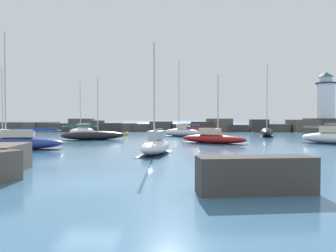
# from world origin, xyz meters

# --- Properties ---
(ground_plane) EXTENTS (600.00, 600.00, 0.00)m
(ground_plane) POSITION_xyz_m (0.00, 0.00, 0.00)
(ground_plane) COLOR #3D6B8E
(open_sea_beyond) EXTENTS (400.00, 116.00, 0.01)m
(open_sea_beyond) POSITION_xyz_m (0.00, 112.01, 0.00)
(open_sea_beyond) COLOR #2D5B7F
(open_sea_beyond) RESTS_ON ground
(breakwater_jetty) EXTENTS (71.24, 6.85, 2.60)m
(breakwater_jetty) POSITION_xyz_m (3.12, 52.14, 1.01)
(breakwater_jetty) COLOR #4C443D
(breakwater_jetty) RESTS_ON ground
(lighthouse) EXTENTS (4.45, 4.45, 11.63)m
(lighthouse) POSITION_xyz_m (31.66, 51.95, 4.94)
(lighthouse) COLOR gray
(lighthouse) RESTS_ON ground
(foreground_rocks) EXTENTS (15.46, 6.65, 1.37)m
(foreground_rocks) POSITION_xyz_m (-1.48, 0.61, 0.67)
(foreground_rocks) COLOR brown
(foreground_rocks) RESTS_ON ground
(sailboat_moored_0) EXTENTS (7.79, 4.10, 7.54)m
(sailboat_moored_0) POSITION_xyz_m (-7.07, 25.85, 0.58)
(sailboat_moored_0) COLOR black
(sailboat_moored_0) RESTS_ON ground
(sailboat_moored_1) EXTENTS (7.24, 5.06, 7.20)m
(sailboat_moored_1) POSITION_xyz_m (7.01, 21.09, 0.57)
(sailboat_moored_1) COLOR maroon
(sailboat_moored_1) RESTS_ON ground
(sailboat_moored_2) EXTENTS (3.40, 6.76, 10.49)m
(sailboat_moored_2) POSITION_xyz_m (15.96, 34.42, 0.67)
(sailboat_moored_2) COLOR black
(sailboat_moored_2) RESTS_ON ground
(sailboat_moored_3) EXTENTS (6.26, 5.30, 10.76)m
(sailboat_moored_3) POSITION_xyz_m (19.44, 21.29, 0.70)
(sailboat_moored_3) COLOR white
(sailboat_moored_3) RESTS_ON ground
(sailboat_moored_4) EXTENTS (5.73, 5.47, 9.13)m
(sailboat_moored_4) POSITION_xyz_m (-19.37, 27.32, 0.67)
(sailboat_moored_4) COLOR silver
(sailboat_moored_4) RESTS_ON ground
(sailboat_moored_5) EXTENTS (6.21, 4.34, 10.83)m
(sailboat_moored_5) POSITION_xyz_m (3.69, 33.93, 0.69)
(sailboat_moored_5) COLOR silver
(sailboat_moored_5) RESTS_ON ground
(sailboat_moored_6) EXTENTS (8.40, 3.53, 9.86)m
(sailboat_moored_6) POSITION_xyz_m (-10.28, 13.34, 0.64)
(sailboat_moored_6) COLOR navy
(sailboat_moored_6) RESTS_ON ground
(sailboat_moored_7) EXTENTS (2.53, 5.88, 8.18)m
(sailboat_moored_7) POSITION_xyz_m (1.88, 10.77, 0.65)
(sailboat_moored_7) COLOR white
(sailboat_moored_7) RESTS_ON ground
(sailboat_moored_8) EXTENTS (3.75, 6.17, 8.34)m
(sailboat_moored_8) POSITION_xyz_m (-12.20, 37.89, 0.67)
(sailboat_moored_8) COLOR white
(sailboat_moored_8) RESTS_ON ground
(mooring_buoy_orange_near) EXTENTS (0.57, 0.57, 0.77)m
(mooring_buoy_orange_near) POSITION_xyz_m (-4.72, 35.88, 0.29)
(mooring_buoy_orange_near) COLOR yellow
(mooring_buoy_orange_near) RESTS_ON ground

